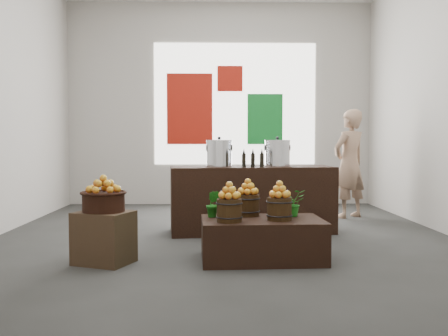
{
  "coord_description": "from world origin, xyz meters",
  "views": [
    {
      "loc": [
        -0.14,
        -6.48,
        1.25
      ],
      "look_at": [
        -0.01,
        -0.4,
        0.93
      ],
      "focal_mm": 40.0,
      "sensor_mm": 36.0,
      "label": 1
    }
  ],
  "objects_px": {
    "stock_pot_center": "(277,154)",
    "stock_pot_left": "(219,154)",
    "crate": "(104,238)",
    "wicker_basket": "(104,202)",
    "display_table": "(262,239)",
    "counter": "(252,199)",
    "shopper": "(349,164)"
  },
  "relations": [
    {
      "from": "wicker_basket",
      "to": "stock_pot_center",
      "type": "bearing_deg",
      "value": 41.49
    },
    {
      "from": "wicker_basket",
      "to": "stock_pot_left",
      "type": "bearing_deg",
      "value": 54.59
    },
    {
      "from": "stock_pot_center",
      "to": "shopper",
      "type": "bearing_deg",
      "value": 42.89
    },
    {
      "from": "display_table",
      "to": "counter",
      "type": "height_order",
      "value": "counter"
    },
    {
      "from": "stock_pot_left",
      "to": "display_table",
      "type": "bearing_deg",
      "value": -74.83
    },
    {
      "from": "wicker_basket",
      "to": "counter",
      "type": "relative_size",
      "value": 0.19
    },
    {
      "from": "stock_pot_center",
      "to": "crate",
      "type": "bearing_deg",
      "value": -138.51
    },
    {
      "from": "counter",
      "to": "stock_pot_left",
      "type": "bearing_deg",
      "value": -180.0
    },
    {
      "from": "counter",
      "to": "stock_pot_center",
      "type": "height_order",
      "value": "stock_pot_center"
    },
    {
      "from": "wicker_basket",
      "to": "shopper",
      "type": "relative_size",
      "value": 0.24
    },
    {
      "from": "display_table",
      "to": "wicker_basket",
      "type": "bearing_deg",
      "value": -178.73
    },
    {
      "from": "wicker_basket",
      "to": "stock_pot_left",
      "type": "xyz_separation_m",
      "value": [
        1.2,
        1.69,
        0.45
      ]
    },
    {
      "from": "crate",
      "to": "display_table",
      "type": "xyz_separation_m",
      "value": [
        1.63,
        0.1,
        -0.05
      ]
    },
    {
      "from": "wicker_basket",
      "to": "counter",
      "type": "height_order",
      "value": "counter"
    },
    {
      "from": "display_table",
      "to": "stock_pot_center",
      "type": "relative_size",
      "value": 3.69
    },
    {
      "from": "crate",
      "to": "counter",
      "type": "bearing_deg",
      "value": 46.41
    },
    {
      "from": "stock_pot_center",
      "to": "display_table",
      "type": "bearing_deg",
      "value": -102.58
    },
    {
      "from": "shopper",
      "to": "stock_pot_left",
      "type": "bearing_deg",
      "value": -1.08
    },
    {
      "from": "counter",
      "to": "wicker_basket",
      "type": "bearing_deg",
      "value": -139.42
    },
    {
      "from": "wicker_basket",
      "to": "stock_pot_left",
      "type": "distance_m",
      "value": 2.13
    },
    {
      "from": "wicker_basket",
      "to": "shopper",
      "type": "distance_m",
      "value": 4.53
    },
    {
      "from": "counter",
      "to": "shopper",
      "type": "xyz_separation_m",
      "value": [
        1.7,
        1.29,
        0.43
      ]
    },
    {
      "from": "wicker_basket",
      "to": "shopper",
      "type": "xyz_separation_m",
      "value": [
        3.36,
        3.03,
        0.26
      ]
    },
    {
      "from": "stock_pot_center",
      "to": "wicker_basket",
      "type": "bearing_deg",
      "value": -138.51
    },
    {
      "from": "crate",
      "to": "stock_pot_left",
      "type": "xyz_separation_m",
      "value": [
        1.2,
        1.69,
        0.81
      ]
    },
    {
      "from": "shopper",
      "to": "display_table",
      "type": "bearing_deg",
      "value": 26.6
    },
    {
      "from": "display_table",
      "to": "stock_pot_left",
      "type": "relative_size",
      "value": 3.69
    },
    {
      "from": "wicker_basket",
      "to": "display_table",
      "type": "relative_size",
      "value": 0.34
    },
    {
      "from": "wicker_basket",
      "to": "counter",
      "type": "xyz_separation_m",
      "value": [
        1.66,
        1.74,
        -0.18
      ]
    },
    {
      "from": "display_table",
      "to": "crate",
      "type": "bearing_deg",
      "value": -178.73
    },
    {
      "from": "stock_pot_left",
      "to": "stock_pot_center",
      "type": "relative_size",
      "value": 1.0
    },
    {
      "from": "stock_pot_center",
      "to": "stock_pot_left",
      "type": "bearing_deg",
      "value": -174.17
    }
  ]
}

